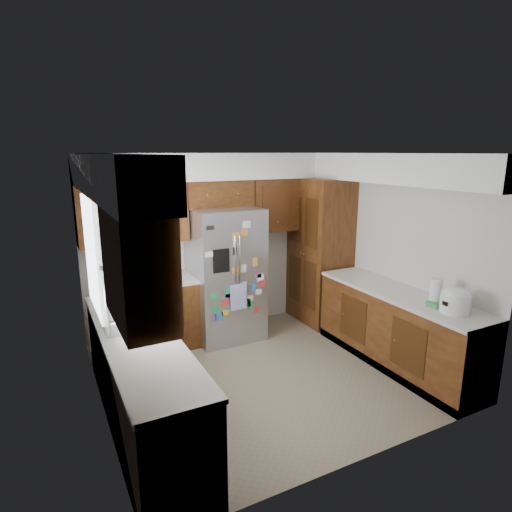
# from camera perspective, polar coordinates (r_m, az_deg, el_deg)

# --- Properties ---
(floor) EXTENTS (3.60, 3.60, 0.00)m
(floor) POSITION_cam_1_polar(r_m,az_deg,el_deg) (5.15, 1.63, -15.50)
(floor) COLOR gray
(floor) RESTS_ON ground
(room_shell) EXTENTS (3.64, 3.24, 2.52)m
(room_shell) POSITION_cam_1_polar(r_m,az_deg,el_deg) (4.82, -1.42, 5.46)
(room_shell) COLOR beige
(room_shell) RESTS_ON ground
(left_counter_run) EXTENTS (1.36, 3.20, 0.92)m
(left_counter_run) POSITION_cam_1_polar(r_m,az_deg,el_deg) (4.55, -14.17, -14.01)
(left_counter_run) COLOR #3C1B0B
(left_counter_run) RESTS_ON ground
(right_counter_run) EXTENTS (0.63, 2.25, 0.92)m
(right_counter_run) POSITION_cam_1_polar(r_m,az_deg,el_deg) (5.47, 18.30, -9.54)
(right_counter_run) COLOR #3C1B0B
(right_counter_run) RESTS_ON ground
(pantry) EXTENTS (0.60, 0.90, 2.15)m
(pantry) POSITION_cam_1_polar(r_m,az_deg,el_deg) (6.44, 8.49, 0.65)
(pantry) COLOR #3C1B0B
(pantry) RESTS_ON ground
(fridge) EXTENTS (0.90, 0.79, 1.80)m
(fridge) POSITION_cam_1_polar(r_m,az_deg,el_deg) (5.81, -4.03, -2.45)
(fridge) COLOR #99999E
(fridge) RESTS_ON ground
(bridge_cabinet) EXTENTS (0.96, 0.34, 0.35)m
(bridge_cabinet) POSITION_cam_1_polar(r_m,az_deg,el_deg) (5.82, -5.10, 8.34)
(bridge_cabinet) COLOR #3C1B0B
(bridge_cabinet) RESTS_ON fridge
(fridge_top_items) EXTENTS (0.70, 0.37, 0.30)m
(fridge_top_items) POSITION_cam_1_polar(r_m,az_deg,el_deg) (5.74, -5.94, 11.35)
(fridge_top_items) COLOR #2B3AAE
(fridge_top_items) RESTS_ON bridge_cabinet
(sink_assembly) EXTENTS (0.52, 0.74, 0.37)m
(sink_assembly) POSITION_cam_1_polar(r_m,az_deg,el_deg) (4.36, -16.58, -7.37)
(sink_assembly) COLOR white
(sink_assembly) RESTS_ON left_counter_run
(left_counter_clutter) EXTENTS (0.37, 0.89, 0.38)m
(left_counter_clutter) POSITION_cam_1_polar(r_m,az_deg,el_deg) (5.05, -17.78, -3.83)
(left_counter_clutter) COLOR black
(left_counter_clutter) RESTS_ON left_counter_run
(rice_cooker) EXTENTS (0.31, 0.30, 0.26)m
(rice_cooker) POSITION_cam_1_polar(r_m,az_deg,el_deg) (4.81, 25.07, -5.29)
(rice_cooker) COLOR white
(rice_cooker) RESTS_ON right_counter_run
(paper_towel) EXTENTS (0.13, 0.13, 0.29)m
(paper_towel) POSITION_cam_1_polar(r_m,az_deg,el_deg) (4.96, 22.85, -4.40)
(paper_towel) COLOR white
(paper_towel) RESTS_ON right_counter_run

